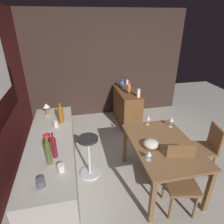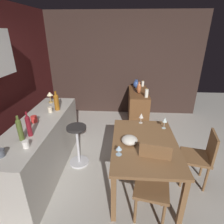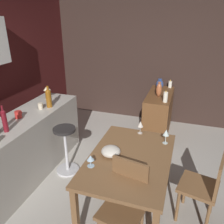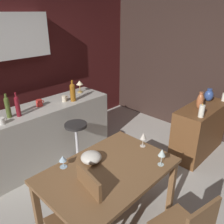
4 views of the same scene
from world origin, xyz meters
TOP-DOWN VIEW (x-y plane):
  - ground_plane at (0.00, 0.00)m, footprint 9.00×9.00m
  - wall_side_right at (2.55, 0.30)m, footprint 0.10×4.40m
  - dining_table at (-0.18, -0.23)m, footprint 1.33×0.89m
  - kitchen_counter at (0.03, 1.35)m, footprint 2.10×0.60m
  - sideboard_cabinet at (1.86, -0.28)m, footprint 1.10×0.44m
  - chair_near_window at (-0.61, -0.29)m, footprint 0.47×0.47m
  - chair_by_doorway at (-0.09, -1.06)m, footprint 0.48×0.48m
  - bar_stool at (0.23, 0.83)m, footprint 0.34×0.34m
  - wine_glass_left at (0.40, -0.22)m, footprint 0.07×0.07m
  - wine_glass_right at (0.24, -0.57)m, footprint 0.08×0.08m
  - wine_glass_center at (-0.47, 0.12)m, footprint 0.08×0.08m
  - fruit_bowl at (-0.22, -0.02)m, footprint 0.22×0.22m
  - wine_bottle_amber at (0.49, 1.20)m, footprint 0.08×0.08m
  - wine_bottle_ruby at (-0.36, 1.26)m, footprint 0.06×0.06m
  - wine_bottle_olive at (-0.46, 1.32)m, footprint 0.06×0.06m
  - cup_red at (0.01, 1.38)m, footprint 0.13×0.09m
  - cup_white at (-0.61, 1.19)m, footprint 0.11×0.08m
  - cup_cream at (0.38, 1.28)m, footprint 0.11×0.07m
  - cup_slate at (-0.79, 1.38)m, footprint 0.12×0.09m
  - counter_lamp at (0.82, 1.44)m, footprint 0.12×0.12m
  - pillar_candle_tall at (2.33, -0.42)m, footprint 0.07×0.07m
  - pillar_candle_short at (1.47, -0.42)m, footprint 0.08×0.08m
  - vase_copper at (1.72, -0.27)m, footprint 0.10×0.10m
  - vase_ceramic_blue at (2.15, -0.23)m, footprint 0.14×0.14m

SIDE VIEW (x-z plane):
  - ground_plane at x=0.00m, z-range 0.00..0.00m
  - bar_stool at x=0.23m, z-range 0.02..0.75m
  - sideboard_cabinet at x=1.86m, z-range 0.00..0.82m
  - kitchen_counter at x=0.03m, z-range 0.00..0.90m
  - chair_by_doorway at x=-0.09m, z-range 0.05..0.92m
  - chair_near_window at x=-0.61m, z-range 0.04..0.96m
  - dining_table at x=-0.18m, z-range 0.28..1.02m
  - fruit_bowl at x=-0.22m, z-range 0.74..0.85m
  - wine_glass_center at x=-0.47m, z-range 0.77..0.90m
  - wine_glass_left at x=0.40m, z-range 0.78..0.96m
  - wine_glass_right at x=0.24m, z-range 0.79..0.97m
  - pillar_candle_tall at x=2.33m, z-range 0.81..0.97m
  - pillar_candle_short at x=1.47m, z-range 0.81..1.01m
  - vase_ceramic_blue at x=2.15m, z-range 0.81..1.02m
  - cup_white at x=-0.61m, z-range 0.90..0.98m
  - cup_slate at x=-0.79m, z-range 0.90..0.98m
  - cup_cream at x=0.38m, z-range 0.90..0.99m
  - vase_copper at x=1.72m, z-range 0.81..1.08m
  - cup_red at x=0.01m, z-range 0.90..1.00m
  - wine_bottle_ruby at x=-0.36m, z-range 0.89..1.22m
  - counter_lamp at x=0.82m, z-range 0.95..1.16m
  - wine_bottle_amber at x=0.49m, z-range 0.89..1.22m
  - wine_bottle_olive at x=-0.46m, z-range 0.89..1.22m
  - wall_side_right at x=2.55m, z-range 0.00..2.60m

